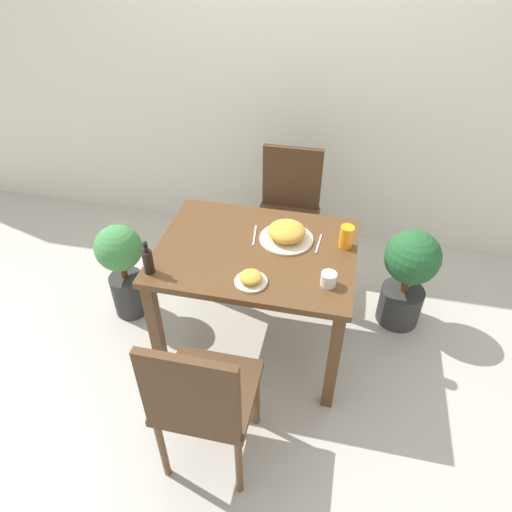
# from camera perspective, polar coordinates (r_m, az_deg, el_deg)

# --- Properties ---
(ground_plane) EXTENTS (16.00, 16.00, 0.00)m
(ground_plane) POSITION_cam_1_polar(r_m,az_deg,el_deg) (2.92, 0.00, -10.51)
(ground_plane) COLOR #B7B2A8
(wall_back) EXTENTS (8.00, 0.05, 2.60)m
(wall_back) POSITION_cam_1_polar(r_m,az_deg,el_deg) (3.32, 5.28, 22.61)
(wall_back) COLOR silver
(wall_back) RESTS_ON ground_plane
(dining_table) EXTENTS (1.05, 0.80, 0.73)m
(dining_table) POSITION_cam_1_polar(r_m,az_deg,el_deg) (2.48, 0.00, -1.05)
(dining_table) COLOR brown
(dining_table) RESTS_ON ground_plane
(chair_near) EXTENTS (0.42, 0.42, 0.92)m
(chair_near) POSITION_cam_1_polar(r_m,az_deg,el_deg) (2.04, -6.77, -17.19)
(chair_near) COLOR #4C331E
(chair_near) RESTS_ON ground_plane
(chair_far) EXTENTS (0.42, 0.42, 0.92)m
(chair_far) POSITION_cam_1_polar(r_m,az_deg,el_deg) (3.12, 4.04, 5.98)
(chair_far) COLOR #4C331E
(chair_far) RESTS_ON ground_plane
(food_plate) EXTENTS (0.29, 0.29, 0.10)m
(food_plate) POSITION_cam_1_polar(r_m,az_deg,el_deg) (2.46, 3.84, 2.89)
(food_plate) COLOR beige
(food_plate) RESTS_ON dining_table
(side_plate) EXTENTS (0.16, 0.16, 0.06)m
(side_plate) POSITION_cam_1_polar(r_m,az_deg,el_deg) (2.19, -0.65, -2.84)
(side_plate) COLOR beige
(side_plate) RESTS_ON dining_table
(drink_cup) EXTENTS (0.08, 0.08, 0.07)m
(drink_cup) POSITION_cam_1_polar(r_m,az_deg,el_deg) (2.20, 9.05, -2.88)
(drink_cup) COLOR silver
(drink_cup) RESTS_ON dining_table
(juice_glass) EXTENTS (0.07, 0.07, 0.12)m
(juice_glass) POSITION_cam_1_polar(r_m,az_deg,el_deg) (2.44, 11.24, 2.38)
(juice_glass) COLOR orange
(juice_glass) RESTS_ON dining_table
(sauce_bottle) EXTENTS (0.05, 0.05, 0.19)m
(sauce_bottle) POSITION_cam_1_polar(r_m,az_deg,el_deg) (2.28, -13.36, -0.53)
(sauce_bottle) COLOR black
(sauce_bottle) RESTS_ON dining_table
(fork_utensil) EXTENTS (0.03, 0.18, 0.00)m
(fork_utensil) POSITION_cam_1_polar(r_m,az_deg,el_deg) (2.51, -0.18, 2.62)
(fork_utensil) COLOR silver
(fork_utensil) RESTS_ON dining_table
(spoon_utensil) EXTENTS (0.02, 0.17, 0.00)m
(spoon_utensil) POSITION_cam_1_polar(r_m,az_deg,el_deg) (2.47, 7.84, 1.55)
(spoon_utensil) COLOR silver
(spoon_utensil) RESTS_ON dining_table
(potted_plant_left) EXTENTS (0.29, 0.29, 0.67)m
(potted_plant_left) POSITION_cam_1_polar(r_m,az_deg,el_deg) (2.96, -16.35, -1.13)
(potted_plant_left) COLOR #333333
(potted_plant_left) RESTS_ON ground_plane
(potted_plant_right) EXTENTS (0.33, 0.33, 0.68)m
(potted_plant_right) POSITION_cam_1_polar(r_m,az_deg,el_deg) (2.93, 18.47, -2.14)
(potted_plant_right) COLOR #333333
(potted_plant_right) RESTS_ON ground_plane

